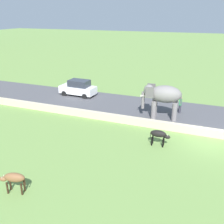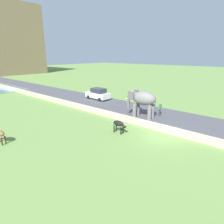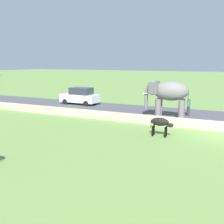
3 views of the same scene
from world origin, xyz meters
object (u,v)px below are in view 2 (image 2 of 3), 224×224
Objects in this scene: car_white at (98,94)px; cow_black at (119,124)px; elephant at (142,100)px; person_beside_elephant at (160,109)px.

car_white is 2.91× the size of cow_black.
person_beside_elephant is at bearing -37.59° from elephant.
person_beside_elephant is at bearing -97.26° from car_white.
car_white reaches higher than cow_black.
person_beside_elephant is at bearing -3.88° from cow_black.
elephant is 10.52m from car_white.
car_white is at bearing 52.73° from cow_black.
car_white is (1.44, 11.30, 0.03)m from person_beside_elephant.
elephant is 2.54× the size of cow_black.
elephant is 5.28m from cow_black.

